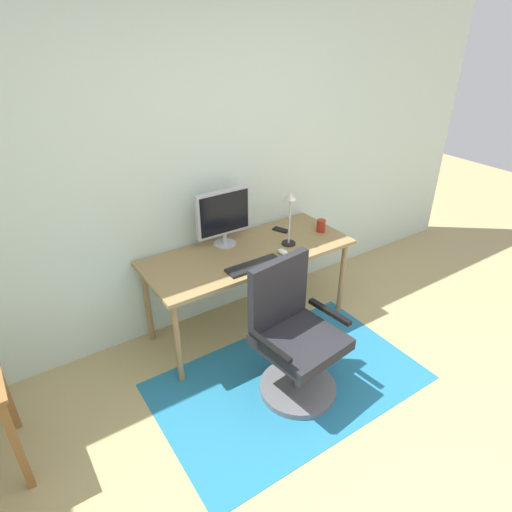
# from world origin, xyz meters

# --- Properties ---
(ground_plane) EXTENTS (12.00, 12.00, 0.00)m
(ground_plane) POSITION_xyz_m (0.00, 0.00, 0.00)
(ground_plane) COLOR tan
(wall_back) EXTENTS (6.00, 0.10, 2.60)m
(wall_back) POSITION_xyz_m (0.00, 2.20, 1.30)
(wall_back) COLOR silver
(wall_back) RESTS_ON ground
(area_rug) EXTENTS (1.87, 1.16, 0.01)m
(area_rug) POSITION_xyz_m (0.04, 1.07, 0.00)
(area_rug) COLOR teal
(area_rug) RESTS_ON ground
(desk) EXTENTS (1.65, 0.68, 0.71)m
(desk) POSITION_xyz_m (0.17, 1.79, 0.65)
(desk) COLOR #947A4B
(desk) RESTS_ON ground
(monitor) EXTENTS (0.46, 0.18, 0.45)m
(monitor) POSITION_xyz_m (0.06, 1.99, 0.97)
(monitor) COLOR #B2B2B7
(monitor) RESTS_ON desk
(keyboard) EXTENTS (0.43, 0.13, 0.02)m
(keyboard) POSITION_xyz_m (0.07, 1.57, 0.72)
(keyboard) COLOR black
(keyboard) RESTS_ON desk
(computer_mouse) EXTENTS (0.06, 0.10, 0.03)m
(computer_mouse) POSITION_xyz_m (0.36, 1.61, 0.73)
(computer_mouse) COLOR white
(computer_mouse) RESTS_ON desk
(coffee_cup) EXTENTS (0.07, 0.07, 0.10)m
(coffee_cup) POSITION_xyz_m (0.86, 1.75, 0.76)
(coffee_cup) COLOR #9F2517
(coffee_cup) RESTS_ON desk
(cell_phone) EXTENTS (0.12, 0.16, 0.01)m
(cell_phone) POSITION_xyz_m (0.59, 1.95, 0.71)
(cell_phone) COLOR black
(cell_phone) RESTS_ON desk
(desk_lamp) EXTENTS (0.11, 0.11, 0.44)m
(desk_lamp) POSITION_xyz_m (0.49, 1.71, 1.01)
(desk_lamp) COLOR black
(desk_lamp) RESTS_ON desk
(office_chair) EXTENTS (0.62, 0.56, 0.96)m
(office_chair) POSITION_xyz_m (0.03, 1.03, 0.40)
(office_chair) COLOR slate
(office_chair) RESTS_ON ground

